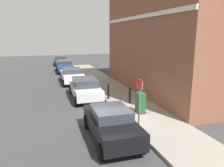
% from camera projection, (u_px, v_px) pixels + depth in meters
% --- Properties ---
extents(ground, '(80.00, 80.00, 0.00)m').
position_uv_depth(ground, '(114.00, 120.00, 11.60)').
color(ground, '#38383A').
extents(sidewalk, '(2.72, 30.00, 0.15)m').
position_uv_depth(sidewalk, '(112.00, 90.00, 17.71)').
color(sidewalk, gray).
rests_on(sidewalk, ground).
extents(corner_building, '(7.08, 13.02, 8.90)m').
position_uv_depth(corner_building, '(178.00, 34.00, 16.84)').
color(corner_building, brown).
rests_on(corner_building, ground).
extents(car_black, '(1.86, 4.04, 1.40)m').
position_uv_depth(car_black, '(111.00, 123.00, 9.32)').
color(car_black, black).
rests_on(car_black, ground).
extents(car_silver, '(1.95, 4.36, 1.43)m').
position_uv_depth(car_silver, '(85.00, 88.00, 15.42)').
color(car_silver, '#B7B7BC').
rests_on(car_silver, ground).
extents(car_white, '(2.01, 4.14, 1.36)m').
position_uv_depth(car_white, '(72.00, 75.00, 20.43)').
color(car_white, silver).
rests_on(car_white, ground).
extents(car_blue, '(1.91, 4.17, 1.42)m').
position_uv_depth(car_blue, '(65.00, 66.00, 26.35)').
color(car_blue, navy).
rests_on(car_blue, ground).
extents(car_green, '(1.91, 3.97, 1.36)m').
position_uv_depth(car_green, '(61.00, 60.00, 32.47)').
color(car_green, '#195933').
rests_on(car_green, ground).
extents(utility_cabinet, '(0.46, 0.61, 1.15)m').
position_uv_depth(utility_cabinet, '(140.00, 104.00, 12.13)').
color(utility_cabinet, '#1E4C28').
rests_on(utility_cabinet, sidewalk).
extents(bollard_near_cabinet, '(0.14, 0.14, 1.04)m').
position_uv_depth(bollard_near_cabinet, '(130.00, 95.00, 13.80)').
color(bollard_near_cabinet, black).
rests_on(bollard_near_cabinet, sidewalk).
extents(bollard_far_kerb, '(0.14, 0.14, 1.04)m').
position_uv_depth(bollard_far_kerb, '(108.00, 91.00, 14.80)').
color(bollard_far_kerb, black).
rests_on(bollard_far_kerb, sidewalk).
extents(street_sign, '(0.08, 0.60, 2.30)m').
position_uv_depth(street_sign, '(139.00, 96.00, 10.04)').
color(street_sign, '#59595B').
rests_on(street_sign, sidewalk).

